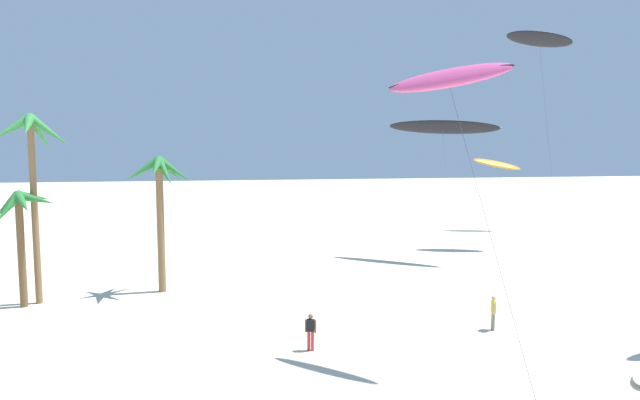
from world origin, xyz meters
The scene contains 9 objects.
palm_tree_2 centered at (-10.72, 35.39, 8.51)m, with size 4.21×4.44×10.52m.
palm_tree_3 centered at (-11.23, 34.87, 5.15)m, with size 3.51×3.44×6.39m.
palm_tree_4 centered at (-4.16, 36.68, 6.53)m, with size 3.95×3.96×8.19m.
flying_kite_0 centered at (27.87, 55.59, 6.98)m, with size 5.47×11.18×7.91m.
flying_kite_1 centered at (8.27, 23.91, 11.35)m, with size 4.34×8.17×12.15m.
flying_kite_2 centered at (26.21, 46.12, 17.87)m, with size 5.52×9.26×18.93m.
flying_kite_3 centered at (16.13, 42.56, 10.24)m, with size 7.42×12.84×11.00m.
person_near_left centered at (12.06, 26.72, 0.91)m, with size 0.28×0.49×1.67m.
person_mid_field centered at (3.11, 25.77, 0.88)m, with size 0.47×0.31×1.61m.
Camera 1 is at (-0.49, 4.03, 8.61)m, focal length 29.86 mm.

